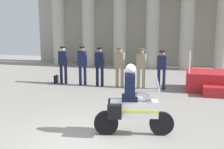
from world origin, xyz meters
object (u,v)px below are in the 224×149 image
object	(u,v)px
briefcase_on_ground	(56,79)
officer_in_row_1	(82,62)
officer_in_row_3	(120,64)
officer_in_row_0	(63,62)
officer_in_row_5	(162,67)
motorcycle_with_rider	(131,106)
officer_in_row_4	(141,65)
reviewing_stand	(220,82)
officer_in_row_2	(100,64)

from	to	relation	value
briefcase_on_ground	officer_in_row_1	bearing A→B (deg)	-3.36
officer_in_row_3	officer_in_row_0	bearing A→B (deg)	1.90
officer_in_row_5	motorcycle_with_rider	world-z (taller)	motorcycle_with_rider
officer_in_row_0	officer_in_row_4	bearing A→B (deg)	-177.83
officer_in_row_1	motorcycle_with_rider	bearing A→B (deg)	123.96
officer_in_row_3	officer_in_row_4	xyz separation A→B (m)	(0.93, -0.00, -0.01)
officer_in_row_1	officer_in_row_3	distance (m)	1.68
officer_in_row_0	briefcase_on_ground	xyz separation A→B (m)	(-0.38, 0.01, -0.81)
reviewing_stand	officer_in_row_5	distance (m)	2.45
reviewing_stand	officer_in_row_5	size ratio (longest dim) A/B	1.66
officer_in_row_4	officer_in_row_5	bearing A→B (deg)	-176.73
reviewing_stand	officer_in_row_5	xyz separation A→B (m)	(-2.37, -0.19, 0.59)
motorcycle_with_rider	briefcase_on_ground	size ratio (longest dim) A/B	5.76
officer_in_row_1	officer_in_row_0	bearing A→B (deg)	-0.63
officer_in_row_0	officer_in_row_5	bearing A→B (deg)	-177.62
officer_in_row_0	officer_in_row_3	distance (m)	2.60
officer_in_row_4	motorcycle_with_rider	size ratio (longest dim) A/B	0.81
reviewing_stand	officer_in_row_2	bearing A→B (deg)	-177.26
officer_in_row_2	officer_in_row_1	bearing A→B (deg)	-0.18
officer_in_row_4	motorcycle_with_rider	distance (m)	5.06
officer_in_row_0	briefcase_on_ground	world-z (taller)	officer_in_row_0
officer_in_row_3	officer_in_row_1	bearing A→B (deg)	3.31
officer_in_row_0	officer_in_row_2	world-z (taller)	officer_in_row_2
officer_in_row_1	officer_in_row_2	distance (m)	0.80
briefcase_on_ground	officer_in_row_0	bearing A→B (deg)	-2.21
officer_in_row_1	briefcase_on_ground	distance (m)	1.55
officer_in_row_1	officer_in_row_4	xyz separation A→B (m)	(2.60, -0.00, -0.02)
officer_in_row_1	officer_in_row_4	distance (m)	2.60
officer_in_row_0	officer_in_row_2	distance (m)	1.73
officer_in_row_5	officer_in_row_4	bearing A→B (deg)	3.27
reviewing_stand	officer_in_row_5	world-z (taller)	reviewing_stand
officer_in_row_0	officer_in_row_5	world-z (taller)	officer_in_row_0
reviewing_stand	officer_in_row_2	distance (m)	5.08
officer_in_row_5	officer_in_row_1	bearing A→B (deg)	3.20
officer_in_row_4	briefcase_on_ground	size ratio (longest dim) A/B	4.69
officer_in_row_1	officer_in_row_5	xyz separation A→B (m)	(3.46, -0.00, -0.05)
officer_in_row_2	officer_in_row_3	size ratio (longest dim) A/B	0.99
officer_in_row_0	officer_in_row_1	world-z (taller)	officer_in_row_1
officer_in_row_3	motorcycle_with_rider	size ratio (longest dim) A/B	0.82
briefcase_on_ground	officer_in_row_2	bearing A→B (deg)	-3.37
reviewing_stand	officer_in_row_1	world-z (taller)	officer_in_row_1
officer_in_row_3	motorcycle_with_rider	xyz separation A→B (m)	(1.33, -5.05, -0.21)
officer_in_row_0	officer_in_row_2	xyz separation A→B (m)	(1.73, -0.11, 0.01)
officer_in_row_0	officer_in_row_3	size ratio (longest dim) A/B	0.98
officer_in_row_1	officer_in_row_4	bearing A→B (deg)	-176.83
officer_in_row_1	officer_in_row_3	bearing A→B (deg)	-176.69
briefcase_on_ground	reviewing_stand	bearing A→B (deg)	0.94
officer_in_row_1	officer_in_row_3	size ratio (longest dim) A/B	1.01
officer_in_row_4	officer_in_row_5	xyz separation A→B (m)	(0.86, 0.00, -0.03)
officer_in_row_4	motorcycle_with_rider	xyz separation A→B (m)	(0.40, -5.04, -0.20)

